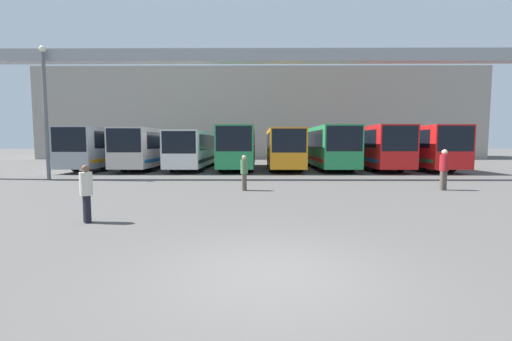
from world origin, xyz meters
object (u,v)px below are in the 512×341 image
at_px(bus_slot_7, 418,145).
at_px(lamp_post, 45,108).
at_px(bus_slot_2, 194,147).
at_px(pedestrian_mid_left, 244,172).
at_px(pedestrian_far_center, 444,169).
at_px(bus_slot_4, 283,146).
at_px(bus_slot_6, 372,145).
at_px(bus_slot_3, 238,145).
at_px(bus_slot_5, 328,145).
at_px(bus_slot_0, 110,146).
at_px(pedestrian_mid_right, 86,192).
at_px(bus_slot_1, 152,146).

height_order(bus_slot_7, lamp_post, lamp_post).
xyz_separation_m(bus_slot_2, pedestrian_mid_left, (4.57, -12.60, -0.88)).
distance_m(pedestrian_mid_left, pedestrian_far_center, 9.00).
bearing_deg(bus_slot_4, lamp_post, -149.56).
xyz_separation_m(bus_slot_2, bus_slot_6, (14.40, 0.11, 0.19)).
distance_m(bus_slot_3, pedestrian_mid_left, 12.18).
bearing_deg(bus_slot_5, lamp_post, -155.13).
distance_m(bus_slot_2, bus_slot_7, 18.01).
bearing_deg(lamp_post, bus_slot_3, 37.57).
distance_m(bus_slot_2, bus_slot_5, 10.81).
bearing_deg(bus_slot_6, bus_slot_2, -179.56).
bearing_deg(bus_slot_0, pedestrian_mid_right, -68.18).
bearing_deg(pedestrian_mid_left, lamp_post, -93.60).
bearing_deg(bus_slot_0, bus_slot_7, -2.02).
xyz_separation_m(bus_slot_2, bus_slot_4, (7.20, -0.27, 0.08)).
xyz_separation_m(pedestrian_far_center, lamp_post, (-20.33, 3.93, 3.12)).
relative_size(bus_slot_4, lamp_post, 1.40).
height_order(bus_slot_1, pedestrian_mid_left, bus_slot_1).
relative_size(bus_slot_6, lamp_post, 1.50).
xyz_separation_m(bus_slot_3, pedestrian_far_center, (9.96, -11.90, -0.93)).
bearing_deg(bus_slot_6, pedestrian_mid_right, -126.30).
relative_size(pedestrian_mid_left, pedestrian_far_center, 0.86).
relative_size(bus_slot_4, pedestrian_mid_left, 6.60).
bearing_deg(bus_slot_0, pedestrian_far_center, -32.22).
xyz_separation_m(bus_slot_5, pedestrian_mid_left, (-6.23, -12.27, -1.07)).
height_order(bus_slot_5, pedestrian_far_center, bus_slot_5).
relative_size(bus_slot_1, bus_slot_3, 1.17).
distance_m(bus_slot_5, pedestrian_far_center, 12.42).
distance_m(bus_slot_0, bus_slot_7, 25.22).
height_order(bus_slot_2, bus_slot_4, bus_slot_4).
distance_m(bus_slot_5, bus_slot_7, 7.20).
bearing_deg(bus_slot_4, pedestrian_mid_left, -102.05).
bearing_deg(bus_slot_1, bus_slot_6, -0.81).
xyz_separation_m(bus_slot_0, pedestrian_far_center, (20.77, -13.09, -0.89)).
bearing_deg(bus_slot_7, bus_slot_6, 175.04).
distance_m(bus_slot_7, pedestrian_far_center, 13.02).
distance_m(bus_slot_4, bus_slot_7, 10.80).
relative_size(bus_slot_0, bus_slot_4, 1.18).
bearing_deg(bus_slot_4, bus_slot_3, -176.30).
bearing_deg(bus_slot_7, pedestrian_far_center, -110.00).
xyz_separation_m(bus_slot_1, bus_slot_2, (3.60, -0.37, -0.10)).
bearing_deg(bus_slot_6, bus_slot_0, 178.47).
distance_m(bus_slot_5, pedestrian_mid_left, 13.80).
height_order(bus_slot_0, lamp_post, lamp_post).
xyz_separation_m(bus_slot_0, pedestrian_mid_right, (7.77, -19.41, -1.03)).
bearing_deg(bus_slot_0, bus_slot_4, -3.81).
bearing_deg(pedestrian_mid_right, lamp_post, -3.22).
bearing_deg(bus_slot_3, bus_slot_7, 1.20).
relative_size(bus_slot_0, bus_slot_6, 1.10).
xyz_separation_m(bus_slot_7, lamp_post, (-24.77, -8.27, 2.19)).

